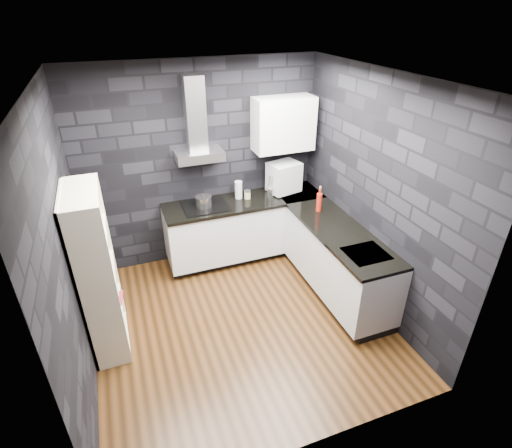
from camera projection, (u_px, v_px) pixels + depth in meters
ground at (241, 321)px, 4.66m from camera, size 3.20×3.20×0.00m
ceiling at (236, 79)px, 3.34m from camera, size 3.20×3.20×0.00m
wall_back at (201, 165)px, 5.32m from camera, size 3.20×0.05×2.70m
wall_front at (315, 329)px, 2.67m from camera, size 3.20×0.05×2.70m
wall_left at (63, 251)px, 3.50m from camera, size 0.05×3.20×2.70m
wall_right at (376, 196)px, 4.49m from camera, size 0.05×3.20×2.70m
toekick_back at (244, 251)px, 5.88m from camera, size 2.18×0.50×0.10m
toekick_right at (338, 288)px, 5.12m from camera, size 0.50×1.78×0.10m
counter_back_cab at (245, 227)px, 5.64m from camera, size 2.20×0.60×0.76m
counter_right_cab at (338, 261)px, 4.90m from camera, size 0.60×1.80×0.76m
counter_back_top at (245, 202)px, 5.43m from camera, size 2.20×0.62×0.04m
counter_right_top at (341, 233)px, 4.70m from camera, size 0.62×1.80×0.04m
counter_corner_top at (297, 193)px, 5.69m from camera, size 0.62×0.62×0.04m
hood_body at (199, 155)px, 5.05m from camera, size 0.60×0.34×0.12m
hood_chimney at (195, 114)px, 4.85m from camera, size 0.24×0.20×0.90m
upper_cabinet at (283, 124)px, 5.25m from camera, size 0.80×0.35×0.70m
cooktop at (205, 206)px, 5.26m from camera, size 0.58×0.50×0.01m
sink_rim at (366, 254)px, 4.29m from camera, size 0.44×0.40×0.01m
pot at (204, 202)px, 5.22m from camera, size 0.24×0.24×0.12m
glass_vase at (238, 190)px, 5.43m from camera, size 0.12×0.12×0.24m
storage_jar at (247, 195)px, 5.45m from camera, size 0.09×0.09×0.10m
utensil_crock at (270, 193)px, 5.47m from camera, size 0.13×0.13×0.14m
appliance_garage at (284, 177)px, 5.55m from camera, size 0.47×0.40×0.41m
red_bottle at (319, 202)px, 5.09m from camera, size 0.09×0.09×0.24m
bookshelf at (98, 274)px, 3.97m from camera, size 0.44×0.84×1.80m
fruit_bowl at (97, 278)px, 3.85m from camera, size 0.26×0.26×0.05m
book_red at (103, 293)px, 4.22m from camera, size 0.19×0.05×0.25m
book_second at (102, 286)px, 4.28m from camera, size 0.16×0.02×0.22m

